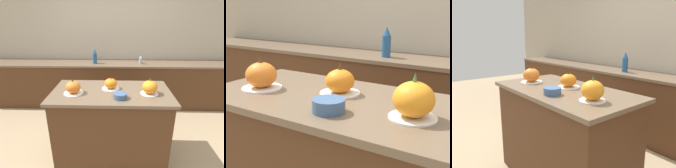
# 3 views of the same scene
# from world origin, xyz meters

# --- Properties ---
(ground_plane) EXTENTS (12.00, 12.00, 0.00)m
(ground_plane) POSITION_xyz_m (0.00, 0.00, 0.00)
(ground_plane) COLOR tan
(wall_back) EXTENTS (8.00, 0.06, 2.50)m
(wall_back) POSITION_xyz_m (0.00, 1.85, 1.25)
(wall_back) COLOR #B2A893
(wall_back) RESTS_ON ground_plane
(kitchen_island) EXTENTS (1.42, 0.74, 0.96)m
(kitchen_island) POSITION_xyz_m (0.00, 0.00, 0.48)
(kitchen_island) COLOR #4C2D19
(kitchen_island) RESTS_ON ground_plane
(back_counter) EXTENTS (6.00, 0.60, 0.92)m
(back_counter) POSITION_xyz_m (0.00, 1.52, 0.46)
(back_counter) COLOR #4C2D19
(back_counter) RESTS_ON ground_plane
(pumpkin_cake_left) EXTENTS (0.23, 0.23, 0.18)m
(pumpkin_cake_left) POSITION_xyz_m (-0.44, -0.08, 1.03)
(pumpkin_cake_left) COLOR white
(pumpkin_cake_left) RESTS_ON kitchen_island
(pumpkin_cake_center) EXTENTS (0.21, 0.21, 0.17)m
(pumpkin_cake_center) POSITION_xyz_m (-0.01, 0.07, 1.02)
(pumpkin_cake_center) COLOR white
(pumpkin_cake_center) RESTS_ON kitchen_island
(pumpkin_cake_right) EXTENTS (0.20, 0.20, 0.20)m
(pumpkin_cake_right) POSITION_xyz_m (0.44, -0.07, 1.04)
(pumpkin_cake_right) COLOR white
(pumpkin_cake_right) RESTS_ON kitchen_island
(bottle_tall) EXTENTS (0.08, 0.08, 0.29)m
(bottle_tall) POSITION_xyz_m (-0.37, 1.46, 1.06)
(bottle_tall) COLOR #235184
(bottle_tall) RESTS_ON back_counter
(bottle_short) EXTENTS (0.07, 0.07, 0.17)m
(bottle_short) POSITION_xyz_m (0.53, 1.45, 1.00)
(bottle_short) COLOR #99999E
(bottle_short) RESTS_ON back_counter
(mixing_bowl) EXTENTS (0.15, 0.15, 0.06)m
(mixing_bowl) POSITION_xyz_m (0.10, -0.19, 0.99)
(mixing_bowl) COLOR #3D5B84
(mixing_bowl) RESTS_ON kitchen_island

